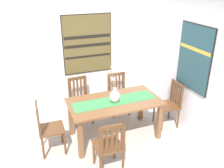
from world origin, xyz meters
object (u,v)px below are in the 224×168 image
object	(u,v)px
chair_3	(48,128)
painting_on_back_wall	(88,44)
chair_1	(80,99)
chair_2	(118,92)
dining_table	(114,107)
chair_0	(170,103)
chair_4	(109,146)
centerpiece_vase	(115,96)
painting_on_side_wall	(194,58)

from	to	relation	value
chair_3	painting_on_back_wall	xyz separation A→B (m)	(1.08, 1.18, 1.05)
chair_1	chair_2	xyz separation A→B (m)	(0.87, 0.03, -0.02)
dining_table	chair_2	world-z (taller)	chair_2
chair_3	painting_on_back_wall	bearing A→B (deg)	47.37
chair_0	painting_on_back_wall	size ratio (longest dim) A/B	0.75
chair_4	painting_on_back_wall	xyz separation A→B (m)	(0.29, 2.01, 1.04)
chair_4	painting_on_back_wall	distance (m)	2.28
chair_0	chair_4	world-z (taller)	chair_4
chair_0	painting_on_back_wall	distance (m)	2.07
chair_0	centerpiece_vase	bearing A→B (deg)	-179.30
chair_1	painting_on_side_wall	distance (m)	2.38
chair_4	chair_0	bearing A→B (deg)	26.45
chair_3	chair_0	bearing A→B (deg)	-0.70
centerpiece_vase	chair_1	world-z (taller)	centerpiece_vase
chair_2	chair_3	distance (m)	1.84
chair_0	dining_table	bearing A→B (deg)	178.50
chair_3	painting_on_back_wall	distance (m)	1.91
chair_2	chair_4	distance (m)	1.87
chair_4	dining_table	bearing A→B (deg)	63.18
centerpiece_vase	chair_3	xyz separation A→B (m)	(-1.20, 0.04, -0.41)
painting_on_back_wall	dining_table	bearing A→B (deg)	-83.57
chair_0	painting_on_side_wall	world-z (taller)	painting_on_side_wall
chair_0	painting_on_back_wall	world-z (taller)	painting_on_back_wall
chair_4	painting_on_side_wall	size ratio (longest dim) A/B	0.78
chair_2	chair_4	bearing A→B (deg)	-116.92
centerpiece_vase	painting_on_back_wall	distance (m)	1.38
centerpiece_vase	painting_on_back_wall	bearing A→B (deg)	95.41
chair_0	chair_2	size ratio (longest dim) A/B	1.04
painting_on_back_wall	painting_on_side_wall	world-z (taller)	painting_on_back_wall
dining_table	chair_2	bearing A→B (deg)	62.98
chair_0	chair_1	xyz separation A→B (m)	(-1.64, 0.83, 0.00)
chair_0	chair_4	xyz separation A→B (m)	(-1.61, -0.80, 0.00)
chair_1	painting_on_back_wall	xyz separation A→B (m)	(0.32, 0.37, 1.04)
dining_table	painting_on_back_wall	distance (m)	1.48
chair_0	chair_3	xyz separation A→B (m)	(-2.40, 0.03, -0.01)
chair_1	centerpiece_vase	bearing A→B (deg)	-63.00
chair_0	chair_2	distance (m)	1.15
chair_2	chair_4	xyz separation A→B (m)	(-0.84, -1.66, 0.01)
dining_table	chair_4	size ratio (longest dim) A/B	1.79
chair_0	chair_3	world-z (taller)	same
chair_0	chair_2	bearing A→B (deg)	131.67
chair_4	painting_on_side_wall	bearing A→B (deg)	16.40
chair_1	chair_2	bearing A→B (deg)	1.91
chair_0	chair_3	bearing A→B (deg)	179.30
painting_on_back_wall	chair_3	bearing A→B (deg)	-132.63
chair_1	painting_on_side_wall	size ratio (longest dim) A/B	0.79
chair_1	chair_3	distance (m)	1.11
centerpiece_vase	chair_2	size ratio (longest dim) A/B	0.85
chair_1	chair_2	distance (m)	0.87
painting_on_back_wall	painting_on_side_wall	xyz separation A→B (m)	(1.55, -1.47, -0.04)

